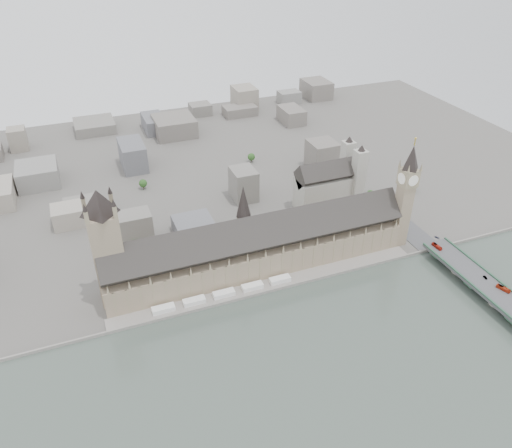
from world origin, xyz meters
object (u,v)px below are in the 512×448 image
object	(u,v)px
elizabeth_tower	(406,189)
red_bus_north	(437,246)
palace_of_westminster	(257,247)
car_silver	(485,277)
red_bus_south	(503,288)
victoria_tower	(106,241)
westminster_bridge	(491,294)
westminster_abbey	(330,184)
car_approach	(437,237)

from	to	relation	value
elizabeth_tower	red_bus_north	distance (m)	59.39
palace_of_westminster	car_silver	size ratio (longest dim) A/B	59.39
red_bus_south	palace_of_westminster	bearing A→B (deg)	128.23
victoria_tower	westminster_bridge	world-z (taller)	victoria_tower
westminster_abbey	red_bus_south	xyz separation A→B (m)	(57.82, -186.63, -13.24)
elizabeth_tower	westminster_abbey	xyz separation A→B (m)	(-27.08, 87.00, -33.01)
red_bus_north	red_bus_south	bearing A→B (deg)	-85.10
red_bus_north	red_bus_south	world-z (taller)	red_bus_south
palace_of_westminster	victoria_tower	world-z (taller)	victoria_tower
elizabeth_tower	red_bus_south	distance (m)	114.06
victoria_tower	westminster_abbey	distance (m)	244.79
red_bus_south	red_bus_north	bearing A→B (deg)	81.28
victoria_tower	car_silver	bearing A→B (deg)	-19.19
westminster_bridge	red_bus_south	world-z (taller)	red_bus_south
elizabeth_tower	car_silver	bearing A→B (deg)	-70.95
westminster_bridge	red_bus_south	xyz separation A→B (m)	(6.74, -4.13, 6.72)
car_approach	red_bus_north	bearing A→B (deg)	-151.71
victoria_tower	red_bus_south	bearing A→B (deg)	-22.03
victoria_tower	red_bus_south	distance (m)	316.62
westminster_bridge	red_bus_south	size ratio (longest dim) A/B	28.38
westminster_bridge	red_bus_north	size ratio (longest dim) A/B	29.16
elizabeth_tower	car_silver	xyz separation A→B (m)	(28.45, -82.38, -47.10)
palace_of_westminster	victoria_tower	xyz separation A→B (m)	(-122.00, 6.30, 32.50)
westminster_abbey	car_silver	distance (m)	178.81
palace_of_westminster	westminster_bridge	distance (m)	195.05
victoria_tower	westminster_bridge	size ratio (longest dim) A/B	0.31
westminster_abbey	palace_of_westminster	bearing A→B (deg)	-145.83
elizabeth_tower	victoria_tower	distance (m)	260.64
red_bus_south	car_approach	xyz separation A→B (m)	(-1.17, 80.22, -0.86)
westminster_bridge	car_silver	distance (m)	15.04
red_bus_north	red_bus_south	size ratio (longest dim) A/B	0.97
palace_of_westminster	elizabeth_tower	world-z (taller)	elizabeth_tower
palace_of_westminster	victoria_tower	size ratio (longest dim) A/B	2.65
westminster_bridge	red_bus_north	world-z (taller)	red_bus_north
elizabeth_tower	car_silver	world-z (taller)	elizabeth_tower
victoria_tower	red_bus_north	xyz separation A→B (m)	(279.24, -49.85, -43.40)
car_silver	car_approach	world-z (taller)	car_approach
elizabeth_tower	westminster_abbey	size ratio (longest dim) A/B	1.58
palace_of_westminster	red_bus_north	size ratio (longest dim) A/B	23.78
victoria_tower	car_approach	distance (m)	295.31
victoria_tower	red_bus_north	bearing A→B (deg)	-10.12
victoria_tower	car_silver	xyz separation A→B (m)	(288.45, -100.38, -44.22)
westminster_bridge	car_silver	world-z (taller)	car_silver
westminster_abbey	westminster_bridge	bearing A→B (deg)	-74.36
westminster_bridge	red_bus_north	distance (m)	64.18
palace_of_westminster	car_approach	xyz separation A→B (m)	(167.57, -31.12, -11.72)
westminster_abbey	red_bus_south	world-z (taller)	westminster_abbey
victoria_tower	westminster_bridge	bearing A→B (deg)	-21.78
westminster_abbey	car_approach	bearing A→B (deg)	-61.97
palace_of_westminster	red_bus_south	bearing A→B (deg)	-33.42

